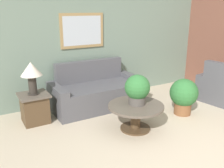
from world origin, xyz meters
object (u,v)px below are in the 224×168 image
at_px(armchair, 224,89).
at_px(table_lamp, 31,72).
at_px(potted_plant_on_table, 137,89).
at_px(couch_main, 97,93).
at_px(potted_plant_floor, 184,95).
at_px(side_table, 35,108).
at_px(coffee_table, 136,112).

height_order(armchair, table_lamp, table_lamp).
bearing_deg(potted_plant_on_table, armchair, 1.76).
relative_size(couch_main, potted_plant_floor, 2.64).
relative_size(armchair, side_table, 1.99).
xyz_separation_m(couch_main, armchair, (2.62, -1.19, -0.00)).
distance_m(couch_main, potted_plant_on_table, 1.35).
bearing_deg(armchair, table_lamp, 66.89).
xyz_separation_m(couch_main, coffee_table, (0.11, -1.30, 0.02)).
bearing_deg(side_table, armchair, -15.13).
height_order(couch_main, potted_plant_floor, couch_main).
bearing_deg(side_table, coffee_table, -39.03).
bearing_deg(armchair, coffee_table, 84.42).
height_order(couch_main, potted_plant_on_table, potted_plant_on_table).
height_order(side_table, potted_plant_on_table, potted_plant_on_table).
bearing_deg(table_lamp, potted_plant_on_table, -37.57).
bearing_deg(coffee_table, armchair, 2.40).
bearing_deg(potted_plant_floor, couch_main, 136.94).
bearing_deg(couch_main, coffee_table, -85.20).
xyz_separation_m(couch_main, potted_plant_on_table, (0.15, -1.27, 0.42)).
distance_m(couch_main, table_lamp, 1.50).
relative_size(armchair, table_lamp, 1.84).
distance_m(coffee_table, potted_plant_on_table, 0.40).
bearing_deg(potted_plant_on_table, coffee_table, -144.03).
height_order(couch_main, armchair, same).
relative_size(couch_main, coffee_table, 1.99).
distance_m(armchair, potted_plant_on_table, 2.51).
bearing_deg(coffee_table, side_table, 140.97).
distance_m(couch_main, coffee_table, 1.30).
xyz_separation_m(couch_main, potted_plant_floor, (1.32, -1.23, 0.09)).
xyz_separation_m(side_table, potted_plant_floor, (2.66, -1.11, 0.12)).
height_order(armchair, coffee_table, armchair).
height_order(coffee_table, table_lamp, table_lamp).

